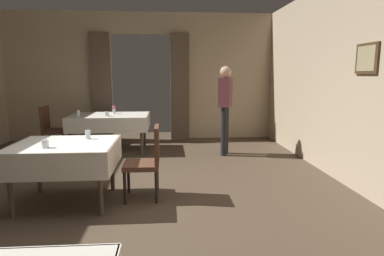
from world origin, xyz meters
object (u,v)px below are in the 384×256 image
object	(u,v)px
chair_far_left	(51,127)
glass_mid_b	(45,144)
flower_vase_far	(114,109)
glass_far_b	(107,114)
glass_far_c	(78,113)
dining_table_mid	(65,151)
glass_mid_a	(88,135)
person_waiter_by_doorway	(225,103)
dining_table_far	(110,119)
chair_mid_right	(148,159)

from	to	relation	value
chair_far_left	glass_mid_b	size ratio (longest dim) A/B	10.15
flower_vase_far	chair_far_left	bearing A→B (deg)	-168.78
chair_far_left	glass_far_b	bearing A→B (deg)	-10.67
chair_far_left	glass_far_c	bearing A→B (deg)	-16.05
dining_table_mid	glass_mid_b	bearing A→B (deg)	-118.69
chair_far_left	glass_mid_a	world-z (taller)	chair_far_left
glass_far_b	chair_far_left	bearing A→B (deg)	169.33
chair_far_left	glass_far_c	size ratio (longest dim) A/B	7.92
chair_far_left	person_waiter_by_doorway	size ratio (longest dim) A/B	0.54
glass_far_c	glass_mid_b	bearing A→B (deg)	-82.23
glass_mid_a	glass_far_b	bearing A→B (deg)	94.46
dining_table_far	glass_far_b	distance (m)	0.28
dining_table_far	person_waiter_by_doorway	size ratio (longest dim) A/B	0.91
dining_table_far	glass_mid_b	distance (m)	3.06
chair_mid_right	glass_mid_b	distance (m)	1.20
dining_table_mid	chair_mid_right	distance (m)	1.00
dining_table_far	flower_vase_far	size ratio (longest dim) A/B	9.47
dining_table_far	glass_mid_a	size ratio (longest dim) A/B	13.79
glass_mid_a	glass_far_c	bearing A→B (deg)	107.51
dining_table_far	glass_far_b	xyz separation A→B (m)	(-0.02, -0.24, 0.13)
glass_mid_b	person_waiter_by_doorway	distance (m)	3.56
dining_table_far	flower_vase_far	world-z (taller)	flower_vase_far
dining_table_mid	person_waiter_by_doorway	size ratio (longest dim) A/B	0.70
chair_far_left	dining_table_mid	bearing A→B (deg)	-68.20
dining_table_mid	chair_mid_right	xyz separation A→B (m)	(0.99, 0.09, -0.13)
dining_table_mid	dining_table_far	size ratio (longest dim) A/B	0.76
person_waiter_by_doorway	flower_vase_far	bearing A→B (deg)	161.97
dining_table_far	flower_vase_far	xyz separation A→B (m)	(0.05, 0.22, 0.18)
dining_table_mid	chair_far_left	world-z (taller)	chair_far_left
dining_table_far	person_waiter_by_doorway	world-z (taller)	person_waiter_by_doorway
chair_mid_right	person_waiter_by_doorway	distance (m)	2.64
glass_mid_b	flower_vase_far	distance (m)	3.27
dining_table_mid	glass_far_b	size ratio (longest dim) A/B	13.02
glass_mid_a	person_waiter_by_doorway	xyz separation A→B (m)	(2.13, 2.05, 0.22)
chair_mid_right	person_waiter_by_doorway	xyz separation A→B (m)	(1.37, 2.20, 0.51)
person_waiter_by_doorway	glass_mid_b	bearing A→B (deg)	-134.47
glass_far_b	glass_mid_b	bearing A→B (deg)	-93.62
chair_far_left	dining_table_far	bearing A→B (deg)	1.35
glass_mid_b	flower_vase_far	bearing A→B (deg)	85.65
chair_mid_right	flower_vase_far	size ratio (longest dim) A/B	5.60
glass_mid_b	glass_far_c	xyz separation A→B (m)	(-0.39, 2.85, 0.01)
flower_vase_far	glass_far_c	xyz separation A→B (m)	(-0.64, -0.41, -0.03)
glass_far_b	glass_far_c	size ratio (longest dim) A/B	0.79
glass_mid_a	glass_far_b	distance (m)	2.33
dining_table_mid	glass_mid_b	size ratio (longest dim) A/B	13.13
glass_mid_b	glass_far_b	distance (m)	2.81
dining_table_mid	flower_vase_far	bearing A→B (deg)	87.83
glass_far_b	person_waiter_by_doorway	size ratio (longest dim) A/B	0.05
chair_mid_right	glass_far_c	bearing A→B (deg)	120.90
chair_mid_right	glass_far_b	size ratio (longest dim) A/B	10.06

